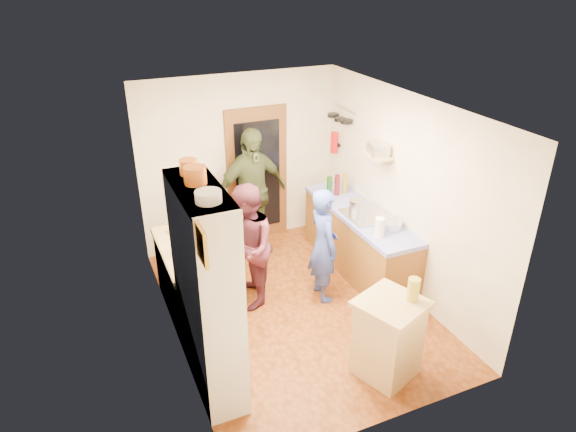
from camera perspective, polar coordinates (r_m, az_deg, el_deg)
floor at (r=6.66m, az=0.79°, el=-10.16°), size 3.00×4.00×0.02m
ceiling at (r=5.52m, az=0.96°, el=12.28°), size 3.00×4.00×0.02m
wall_back at (r=7.70m, az=-5.35°, el=6.07°), size 3.00×0.02×2.60m
wall_front at (r=4.49m, az=11.69°, el=-10.47°), size 3.00×0.02×2.60m
wall_left at (r=5.59m, az=-13.39°, el=-2.74°), size 0.02×4.00×2.60m
wall_right at (r=6.69m, az=12.75°, el=2.29°), size 0.02×4.00×2.60m
door_frame at (r=7.83m, az=-3.44°, el=4.53°), size 0.95×0.06×2.10m
door_glass at (r=7.80m, az=-3.35°, el=4.44°), size 0.70×0.02×1.70m
hutch_body at (r=5.05m, az=-8.99°, el=-8.35°), size 0.40×1.20×2.20m
hutch_top_shelf at (r=4.53m, az=-9.93°, el=2.96°), size 0.40×1.14×0.04m
plate_stack at (r=4.21m, az=-8.85°, el=2.14°), size 0.22×0.22×0.09m
orange_pot_a at (r=4.57m, az=-10.29°, el=4.49°), size 0.20×0.20×0.16m
orange_pot_b at (r=4.79m, az=-10.99°, el=5.37°), size 0.16×0.16×0.15m
left_counter_base at (r=6.46m, az=-10.69°, el=-7.24°), size 0.60×1.40×0.85m
left_counter_top at (r=6.23m, az=-11.03°, el=-3.79°), size 0.64×1.44×0.05m
toaster at (r=5.80m, az=-9.62°, el=-4.70°), size 0.29×0.23×0.19m
kettle at (r=6.05m, az=-11.29°, el=-3.49°), size 0.19×0.19×0.19m
orange_bowl at (r=6.29m, az=-10.58°, el=-2.71°), size 0.23×0.23×0.09m
chopping_board at (r=6.63m, az=-11.86°, el=-1.57°), size 0.35×0.29×0.02m
right_counter_base at (r=7.28m, az=7.82°, el=-2.95°), size 0.60×2.20×0.84m
right_counter_top at (r=7.08m, az=8.04°, el=0.24°), size 0.62×2.22×0.06m
hob at (r=6.93m, az=8.74°, el=0.08°), size 0.55×0.58×0.04m
pot_on_hob at (r=7.02m, az=7.64°, el=1.27°), size 0.21×0.21×0.13m
bottle_a at (r=7.44m, az=4.60°, el=3.27°), size 0.08×0.08×0.30m
bottle_b at (r=7.50m, az=5.47°, el=3.45°), size 0.09×0.09×0.31m
bottle_c at (r=7.56m, az=6.34°, el=3.61°), size 0.09×0.09×0.31m
paper_towel at (r=6.42m, az=10.13°, el=-1.24°), size 0.13×0.13×0.25m
mixing_bowl at (r=6.66m, az=11.34°, el=-0.93°), size 0.33×0.33×0.11m
island_base at (r=5.58m, az=11.01°, el=-13.36°), size 0.71×0.71×0.86m
island_top at (r=5.30m, az=11.43°, el=-9.56°), size 0.80×0.80×0.05m
cutting_board at (r=5.29m, az=10.68°, el=-9.49°), size 0.43×0.39×0.02m
oil_jar at (r=5.30m, az=13.77°, el=-7.92°), size 0.16×0.16×0.24m
pan_rail at (r=7.62m, az=6.29°, el=11.72°), size 0.02×0.65×0.02m
pan_hang_a at (r=7.48m, az=6.50°, el=10.40°), size 0.18×0.18×0.05m
pan_hang_b at (r=7.65m, az=5.75°, el=10.65°), size 0.16×0.16×0.05m
pan_hang_c at (r=7.82m, az=5.03°, el=11.09°), size 0.17×0.17×0.05m
wall_shelf at (r=6.81m, az=9.93°, el=6.61°), size 0.26×0.42×0.03m
radio at (r=6.78m, az=9.99°, el=7.33°), size 0.29×0.34×0.15m
ext_bracket at (r=7.94m, az=5.52°, el=7.84°), size 0.06×0.10×0.04m
fire_extinguisher at (r=7.90m, az=5.15°, el=8.14°), size 0.11×0.11×0.32m
picture_frame at (r=3.90m, az=-9.56°, el=-3.21°), size 0.03×0.25×0.30m
person_hob at (r=6.47m, az=4.27°, el=-3.29°), size 0.39×0.57×1.52m
person_left at (r=6.37m, az=-4.33°, el=-3.28°), size 0.76×0.90×1.62m
person_back at (r=7.44m, az=-3.95°, el=2.59°), size 1.20×0.66×1.93m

